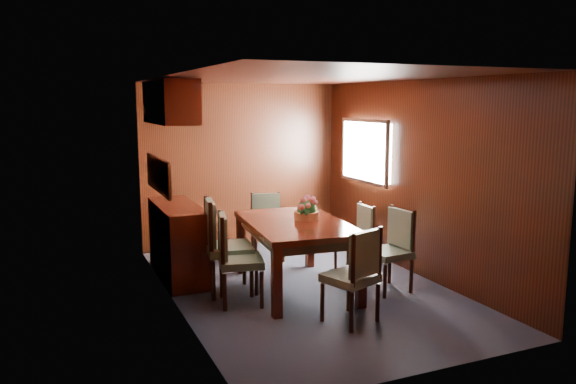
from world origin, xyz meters
name	(u,v)px	position (x,y,z in m)	size (l,w,h in m)	color
ground	(306,288)	(0.00, 0.00, 0.00)	(4.50, 4.50, 0.00)	#313443
room_shell	(286,146)	(-0.10, 0.33, 1.63)	(3.06, 4.52, 2.41)	black
sideboard	(179,241)	(-1.25, 1.00, 0.45)	(0.48, 1.40, 0.90)	#360E06
dining_table	(296,231)	(-0.12, 0.03, 0.68)	(1.21, 1.79, 0.79)	#360E06
chair_left_near	(234,254)	(-0.92, -0.15, 0.55)	(0.54, 0.55, 0.99)	black
chair_left_far	(222,241)	(-0.93, 0.23, 0.60)	(0.56, 0.58, 1.08)	black
chair_right_near	(393,245)	(0.89, -0.44, 0.53)	(0.47, 0.48, 0.95)	black
chair_right_far	(359,234)	(0.90, 0.34, 0.48)	(0.41, 0.43, 0.86)	black
chair_head	(356,271)	(0.00, -1.15, 0.53)	(0.57, 0.56, 0.96)	black
chair_foot	(267,222)	(0.05, 1.36, 0.50)	(0.51, 0.50, 0.90)	black
flower_centerpiece	(307,206)	(0.05, 0.08, 0.94)	(0.32, 0.32, 0.32)	#BF6B3A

